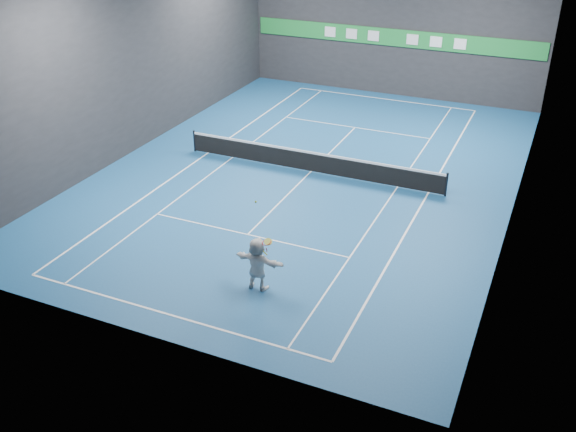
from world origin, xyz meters
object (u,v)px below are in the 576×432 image
at_px(tennis_net, 311,161).
at_px(tennis_racket, 267,244).
at_px(player, 257,264).
at_px(tennis_ball, 256,202).

distance_m(tennis_net, tennis_racket, 9.73).
bearing_deg(tennis_racket, tennis_net, 103.57).
relative_size(player, tennis_racket, 2.92).
bearing_deg(tennis_ball, player, -62.38).
distance_m(player, tennis_racket, 0.87).
bearing_deg(tennis_racket, player, -171.66).
xyz_separation_m(player, tennis_racket, (0.33, 0.05, 0.81)).
relative_size(player, tennis_ball, 26.85).
height_order(tennis_ball, tennis_racket, tennis_ball).
xyz_separation_m(player, tennis_ball, (-0.09, 0.16, 2.17)).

